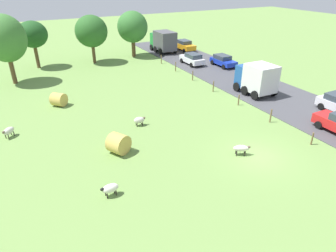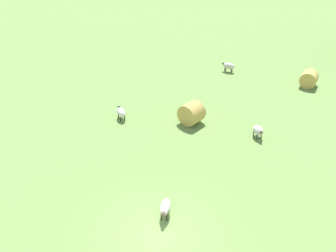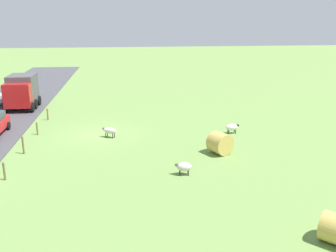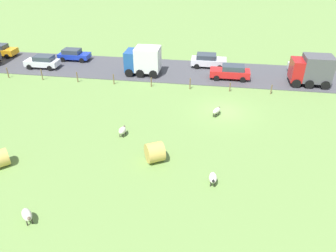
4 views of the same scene
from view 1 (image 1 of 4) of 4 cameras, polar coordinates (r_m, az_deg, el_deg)
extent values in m
plane|color=#6B8E47|center=(22.42, 16.75, -5.50)|extent=(160.00, 160.00, 0.00)
ellipsoid|color=beige|center=(25.55, -5.51, 1.12)|extent=(0.95, 0.64, 0.55)
ellipsoid|color=brown|center=(25.60, -4.61, 1.53)|extent=(0.28, 0.21, 0.20)
cylinder|color=#2D2823|center=(25.89, -5.05, 0.63)|extent=(0.07, 0.07, 0.31)
cylinder|color=#2D2823|center=(25.63, -4.85, 0.35)|extent=(0.07, 0.07, 0.31)
cylinder|color=#2D2823|center=(25.78, -6.10, 0.45)|extent=(0.07, 0.07, 0.31)
cylinder|color=#2D2823|center=(25.52, -5.91, 0.17)|extent=(0.07, 0.07, 0.31)
ellipsoid|color=silver|center=(18.03, -10.93, -11.57)|extent=(1.03, 0.58, 0.52)
ellipsoid|color=black|center=(17.85, -12.41, -11.71)|extent=(0.27, 0.20, 0.20)
cylinder|color=#2D2823|center=(18.09, -11.49, -12.97)|extent=(0.07, 0.07, 0.33)
cylinder|color=#2D2823|center=(18.30, -11.81, -12.46)|extent=(0.07, 0.07, 0.33)
cylinder|color=#2D2823|center=(18.21, -9.85, -12.46)|extent=(0.07, 0.07, 0.33)
cylinder|color=#2D2823|center=(18.42, -10.19, -11.96)|extent=(0.07, 0.07, 0.33)
ellipsoid|color=beige|center=(26.78, -28.08, -0.81)|extent=(1.11, 1.11, 0.52)
ellipsoid|color=brown|center=(26.44, -28.85, -1.06)|extent=(0.31, 0.31, 0.20)
cylinder|color=#2D2823|center=(26.67, -28.10, -1.83)|extent=(0.07, 0.07, 0.35)
cylinder|color=#2D2823|center=(26.87, -28.53, -1.73)|extent=(0.07, 0.07, 0.35)
cylinder|color=#2D2823|center=(27.02, -27.28, -1.28)|extent=(0.07, 0.07, 0.35)
cylinder|color=#2D2823|center=(27.21, -27.72, -1.19)|extent=(0.07, 0.07, 0.35)
ellipsoid|color=beige|center=(21.94, 13.75, -4.15)|extent=(1.21, 0.93, 0.47)
ellipsoid|color=brown|center=(22.02, 15.13, -3.89)|extent=(0.31, 0.28, 0.20)
cylinder|color=#2D2823|center=(22.31, 14.35, -4.76)|extent=(0.07, 0.07, 0.38)
cylinder|color=#2D2823|center=(22.10, 14.50, -5.11)|extent=(0.07, 0.07, 0.38)
cylinder|color=#2D2823|center=(22.17, 12.80, -4.79)|extent=(0.07, 0.07, 0.38)
cylinder|color=#2D2823|center=(21.95, 12.93, -5.15)|extent=(0.07, 0.07, 0.38)
cylinder|color=tan|center=(21.81, -9.40, -3.31)|extent=(1.89, 1.80, 1.48)
cylinder|color=tan|center=(31.22, -20.09, 4.76)|extent=(1.78, 1.78, 1.29)
cylinder|color=brown|center=(45.53, -13.96, 13.33)|extent=(0.45, 0.45, 2.81)
ellipsoid|color=#285B23|center=(44.94, -14.41, 17.08)|extent=(4.47, 4.47, 4.36)
cylinder|color=brown|center=(39.75, -27.51, 9.45)|extent=(0.50, 0.50, 3.23)
ellipsoid|color=#3D7533|center=(39.00, -28.65, 14.42)|extent=(4.60, 4.60, 5.23)
cylinder|color=brown|center=(48.20, -6.58, 14.61)|extent=(0.59, 0.59, 2.73)
ellipsoid|color=#336B2D|center=(47.64, -6.78, 18.24)|extent=(4.55, 4.55, 4.59)
cylinder|color=brown|center=(45.37, -23.71, 12.07)|extent=(0.46, 0.46, 3.18)
ellipsoid|color=#1E4C1E|center=(44.82, -24.41, 15.61)|extent=(3.83, 3.83, 3.46)
cylinder|color=brown|center=(25.10, 25.77, -2.18)|extent=(0.12, 0.12, 1.01)
cylinder|color=brown|center=(27.45, 18.99, 1.85)|extent=(0.12, 0.12, 1.24)
cylinder|color=brown|center=(30.29, 13.31, 4.84)|extent=(0.12, 0.12, 1.08)
cylinder|color=brown|center=(33.41, 8.63, 7.48)|extent=(0.12, 0.12, 1.20)
cylinder|color=brown|center=(36.78, 4.73, 9.54)|extent=(0.12, 0.12, 1.21)
cylinder|color=brown|center=(40.32, 1.46, 11.25)|extent=(0.12, 0.12, 1.28)
cylinder|color=brown|center=(44.01, -1.29, 12.59)|extent=(0.12, 0.12, 1.25)
cube|color=#1E4C99|center=(34.38, 14.84, 9.36)|extent=(2.54, 1.20, 2.30)
cube|color=silver|center=(32.91, 17.20, 8.70)|extent=(2.54, 2.86, 2.76)
cylinder|color=black|center=(33.93, 12.98, 7.29)|extent=(0.30, 0.96, 0.96)
cylinder|color=black|center=(35.56, 16.18, 7.82)|extent=(0.30, 0.96, 0.96)
cylinder|color=black|center=(33.00, 14.42, 6.56)|extent=(0.30, 0.96, 0.96)
cylinder|color=black|center=(34.68, 17.63, 7.13)|extent=(0.30, 0.96, 0.96)
cylinder|color=black|center=(31.93, 16.24, 5.63)|extent=(0.30, 0.96, 0.96)
cylinder|color=black|center=(33.66, 19.46, 6.25)|extent=(0.30, 0.96, 0.96)
cube|color=#197F33|center=(52.31, -1.86, 16.11)|extent=(2.54, 1.20, 2.30)
cube|color=#4C4C51|center=(50.08, -0.59, 15.95)|extent=(2.54, 3.75, 2.85)
cylinder|color=black|center=(52.02, -3.15, 14.73)|extent=(0.30, 0.96, 0.96)
cylinder|color=black|center=(53.09, -0.57, 15.02)|extent=(0.30, 0.96, 0.96)
cylinder|color=black|center=(50.66, -2.40, 14.41)|extent=(0.30, 0.96, 0.96)
cylinder|color=black|center=(51.75, 0.23, 14.71)|extent=(0.30, 0.96, 0.96)
cylinder|color=black|center=(48.84, -1.34, 13.95)|extent=(0.30, 0.96, 0.96)
cylinder|color=black|center=(49.98, 1.35, 14.25)|extent=(0.30, 0.96, 0.96)
cube|color=#1933B2|center=(43.21, 10.50, 11.96)|extent=(1.82, 4.07, 0.61)
cube|color=#333D47|center=(43.30, 10.32, 12.81)|extent=(1.61, 2.24, 0.56)
cylinder|color=black|center=(42.85, 12.53, 11.22)|extent=(0.22, 0.64, 0.64)
cylinder|color=black|center=(41.74, 10.55, 10.99)|extent=(0.22, 0.64, 0.64)
cylinder|color=black|center=(44.84, 10.39, 12.11)|extent=(0.22, 0.64, 0.64)
cylinder|color=black|center=(43.78, 8.44, 11.90)|extent=(0.22, 0.64, 0.64)
cylinder|color=black|center=(27.89, 26.75, 0.18)|extent=(0.22, 0.64, 0.64)
cylinder|color=black|center=(29.28, 28.87, 0.90)|extent=(0.22, 0.64, 0.64)
cube|color=silver|center=(43.58, 4.58, 12.50)|extent=(1.76, 4.17, 0.69)
cube|color=#333D47|center=(43.17, 4.83, 13.20)|extent=(1.55, 2.29, 0.56)
cylinder|color=black|center=(44.35, 2.64, 12.35)|extent=(0.22, 0.64, 0.64)
cylinder|color=black|center=(45.23, 4.62, 12.59)|extent=(0.22, 0.64, 0.64)
cylinder|color=black|center=(42.11, 4.50, 11.50)|extent=(0.22, 0.64, 0.64)
cylinder|color=black|center=(43.03, 6.55, 11.75)|extent=(0.22, 0.64, 0.64)
cube|color=orange|center=(51.93, 3.24, 14.95)|extent=(1.85, 4.30, 0.74)
cube|color=#333D47|center=(52.07, 3.07, 15.72)|extent=(1.63, 2.36, 0.56)
cylinder|color=black|center=(51.32, 4.96, 14.32)|extent=(0.22, 0.64, 0.64)
cylinder|color=black|center=(50.38, 3.12, 14.14)|extent=(0.22, 0.64, 0.64)
cylinder|color=black|center=(53.64, 3.33, 14.93)|extent=(0.22, 0.64, 0.64)
cylinder|color=black|center=(52.74, 1.54, 14.75)|extent=(0.22, 0.64, 0.64)
cylinder|color=black|center=(33.49, 29.19, 3.89)|extent=(0.22, 0.64, 0.64)
cylinder|color=black|center=(31.92, 27.14, 3.33)|extent=(0.22, 0.64, 0.64)
camera|label=2|loc=(27.31, 46.13, 22.74)|focal=40.34mm
camera|label=3|loc=(43.91, -13.23, 23.41)|focal=41.01mm
camera|label=4|loc=(19.78, -76.31, 15.72)|focal=34.17mm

